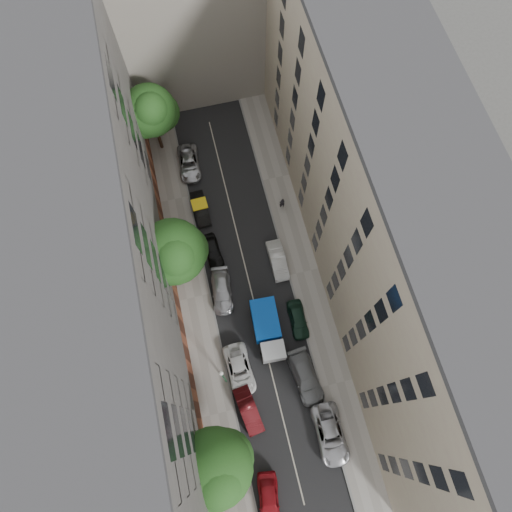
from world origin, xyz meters
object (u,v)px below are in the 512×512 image
object	(u,v)px
car_left_5	(201,209)
lamp_post	(223,377)
car_left_0	(269,500)
car_left_1	(249,410)
pedestrian	(282,203)
car_right_0	(330,434)
car_right_2	(298,319)
tree_near	(216,469)
car_left_6	(189,163)
tree_mid	(174,253)
tarp_truck	(267,329)
car_left_2	(239,370)
car_right_1	(306,377)
car_left_3	(222,291)
car_right_3	(278,260)
car_left_4	(213,251)
tree_far	(151,112)

from	to	relation	value
car_left_5	lamp_post	size ratio (longest dim) A/B	0.59
car_left_0	lamp_post	distance (m)	10.88
lamp_post	car_left_1	bearing A→B (deg)	-64.49
car_left_1	pedestrian	size ratio (longest dim) A/B	2.66
car_left_0	car_right_0	bearing A→B (deg)	37.95
car_right_2	tree_near	size ratio (longest dim) A/B	0.45
car_left_0	lamp_post	size ratio (longest dim) A/B	0.64
car_left_6	tree_mid	world-z (taller)	tree_mid
tarp_truck	car_left_2	distance (m)	4.41
car_right_1	car_left_3	bearing A→B (deg)	114.66
car_left_6	car_right_2	size ratio (longest dim) A/B	1.23
car_left_1	car_right_2	bearing A→B (deg)	38.14
tree_near	car_left_0	bearing A→B (deg)	-47.52
car_left_2	car_right_0	bearing A→B (deg)	-50.68
car_left_5	car_right_2	world-z (taller)	car_right_2
car_right_3	car_left_3	bearing A→B (deg)	-163.41
car_right_2	tree_mid	distance (m)	13.12
car_left_6	car_right_1	xyz separation A→B (m)	(6.07, -24.47, 0.09)
car_right_3	pedestrian	distance (m)	6.21
car_left_4	tree_far	bearing A→B (deg)	97.17
car_left_2	car_left_4	xyz separation A→B (m)	(0.00, 11.91, -0.02)
car_right_2	lamp_post	size ratio (longest dim) A/B	0.57
tree_mid	car_left_2	bearing A→B (deg)	-72.52
car_left_5	lamp_post	world-z (taller)	lamp_post
tarp_truck	pedestrian	size ratio (longest dim) A/B	3.60
car_left_4	car_right_0	bearing A→B (deg)	-76.18
car_left_4	tarp_truck	bearing A→B (deg)	-74.70
car_left_4	car_right_1	world-z (taller)	car_right_1
car_left_2	lamp_post	world-z (taller)	lamp_post
tarp_truck	car_right_1	size ratio (longest dim) A/B	1.11
car_left_1	tree_mid	world-z (taller)	tree_mid
car_left_3	car_right_2	xyz separation A→B (m)	(6.40, -4.40, -0.01)
tarp_truck	car_left_6	distance (m)	19.95
car_left_2	tree_mid	world-z (taller)	tree_mid
car_left_1	tree_mid	size ratio (longest dim) A/B	0.47
car_left_5	lamp_post	distance (m)	17.88
car_left_3	car_left_4	distance (m)	4.31
car_left_2	car_left_6	bearing A→B (deg)	88.75
tree_near	lamp_post	world-z (taller)	tree_near
car_right_1	tree_mid	xyz separation A→B (m)	(-8.91, 12.40, 5.20)
car_left_1	car_right_2	world-z (taller)	car_left_1
car_left_3	lamp_post	world-z (taller)	lamp_post
car_left_0	car_left_5	size ratio (longest dim) A/B	1.08
car_left_3	tree_near	distance (m)	16.01
tree_mid	car_left_3	bearing A→B (deg)	-40.02
car_left_4	car_right_2	distance (m)	10.81
car_left_3	car_left_4	world-z (taller)	car_left_3
car_left_3	car_right_3	xyz separation A→B (m)	(6.03, 1.80, 0.02)
car_left_0	tree_mid	world-z (taller)	tree_mid
car_left_3	car_left_6	distance (m)	14.81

